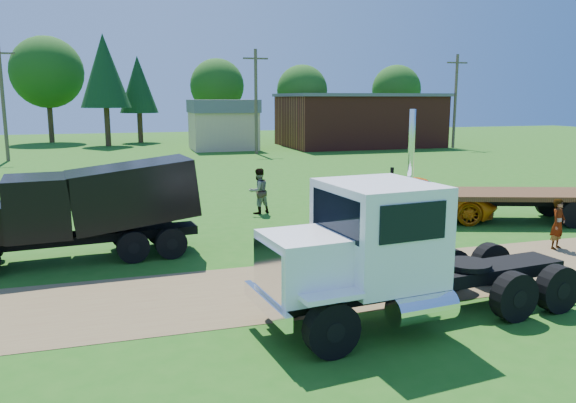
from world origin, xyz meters
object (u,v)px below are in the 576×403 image
object	(u,v)px
orange_pickup	(420,198)
flatbed_trailer	(495,198)
white_semi_tractor	(382,253)
black_dump_truck	(90,205)
spectator_a	(558,224)

from	to	relation	value
orange_pickup	flatbed_trailer	world-z (taller)	flatbed_trailer
white_semi_tractor	black_dump_truck	bearing A→B (deg)	124.79
orange_pickup	flatbed_trailer	distance (m)	2.90
flatbed_trailer	white_semi_tractor	bearing A→B (deg)	-119.43
white_semi_tractor	flatbed_trailer	world-z (taller)	white_semi_tractor
white_semi_tractor	flatbed_trailer	xyz separation A→B (m)	(8.97, 8.03, -0.65)
flatbed_trailer	spectator_a	xyz separation A→B (m)	(-0.71, -4.16, -0.10)
white_semi_tractor	spectator_a	distance (m)	9.15
black_dump_truck	flatbed_trailer	xyz separation A→B (m)	(15.12, 0.90, -0.74)
black_dump_truck	flatbed_trailer	size ratio (longest dim) A/B	0.81
black_dump_truck	orange_pickup	world-z (taller)	black_dump_truck
black_dump_truck	orange_pickup	bearing A→B (deg)	4.18
black_dump_truck	white_semi_tractor	bearing A→B (deg)	-55.08
orange_pickup	flatbed_trailer	xyz separation A→B (m)	(2.57, -1.33, 0.09)
flatbed_trailer	black_dump_truck	bearing A→B (deg)	-157.85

